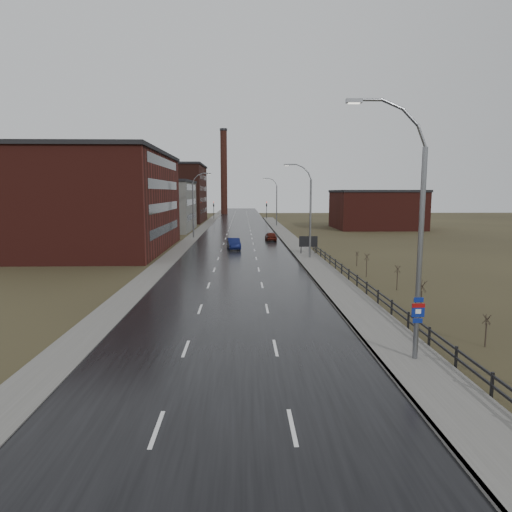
{
  "coord_description": "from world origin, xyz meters",
  "views": [
    {
      "loc": [
        0.62,
        -18.55,
        8.0
      ],
      "look_at": [
        1.7,
        17.14,
        3.0
      ],
      "focal_mm": 32.0,
      "sensor_mm": 36.0,
      "label": 1
    }
  ],
  "objects": [
    {
      "name": "car_near",
      "position": [
        -0.61,
        45.37,
        0.78
      ],
      "size": [
        2.18,
        4.87,
        1.55
      ],
      "primitive_type": "imported",
      "rotation": [
        0.0,
        0.0,
        0.12
      ],
      "color": "#0C1340",
      "rests_on": "ground"
    },
    {
      "name": "shrub_b",
      "position": [
        13.27,
        3.97,
        0.92
      ],
      "size": [
        0.42,
        0.44,
        1.73
      ],
      "color": "#382D23",
      "rests_on": "ground"
    },
    {
      "name": "shrub_e",
      "position": [
        12.4,
        23.76,
        1.21
      ],
      "size": [
        0.54,
        0.57,
        2.28
      ],
      "color": "#382D23",
      "rests_on": "ground"
    },
    {
      "name": "shrub_f",
      "position": [
        13.13,
        30.33,
        0.85
      ],
      "size": [
        0.39,
        0.41,
        1.61
      ],
      "color": "#382D23",
      "rests_on": "ground"
    },
    {
      "name": "streetlight_right_mid",
      "position": [
        8.5,
        36.0,
        5.84
      ],
      "size": [
        3.36,
        0.28,
        11.35
      ],
      "color": "slate",
      "rests_on": "ground"
    },
    {
      "name": "sidewalk_left",
      "position": [
        -8.2,
        60.0,
        0.06
      ],
      "size": [
        2.4,
        260.0,
        0.12
      ],
      "primitive_type": "cube",
      "color": "#595651",
      "rests_on": "ground"
    },
    {
      "name": "streetlight_left",
      "position": [
        -7.7,
        62.0,
        5.84
      ],
      "size": [
        3.36,
        0.28,
        11.35
      ],
      "color": "slate",
      "rests_on": "ground"
    },
    {
      "name": "warehouse_near",
      "position": [
        -20.99,
        45.0,
        6.76
      ],
      "size": [
        22.44,
        28.56,
        13.5
      ],
      "color": "#471914",
      "rests_on": "ground"
    },
    {
      "name": "warehouse_far",
      "position": [
        -22.99,
        108.0,
        7.76
      ],
      "size": [
        26.52,
        24.48,
        15.5
      ],
      "color": "#331611",
      "rests_on": "ground"
    },
    {
      "name": "car_far",
      "position": [
        5.35,
        56.56,
        0.73
      ],
      "size": [
        1.89,
        4.37,
        1.47
      ],
      "primitive_type": "imported",
      "rotation": [
        0.0,
        0.0,
        3.18
      ],
      "color": "#4C140C",
      "rests_on": "ground"
    },
    {
      "name": "streetlight_right_far",
      "position": [
        8.5,
        90.0,
        5.84
      ],
      "size": [
        3.36,
        0.28,
        11.35
      ],
      "color": "slate",
      "rests_on": "ground"
    },
    {
      "name": "smokestack",
      "position": [
        -6.0,
        150.0,
        15.5
      ],
      "size": [
        2.7,
        2.7,
        30.7
      ],
      "color": "#331611",
      "rests_on": "ground"
    },
    {
      "name": "sidewalk_right",
      "position": [
        8.6,
        35.0,
        0.09
      ],
      "size": [
        3.2,
        180.0,
        0.18
      ],
      "primitive_type": "cube",
      "color": "#595651",
      "rests_on": "ground"
    },
    {
      "name": "guardrail",
      "position": [
        10.3,
        18.31,
        0.71
      ],
      "size": [
        0.1,
        53.05,
        1.1
      ],
      "color": "black",
      "rests_on": "ground"
    },
    {
      "name": "streetlight_main",
      "position": [
        8.47,
        2.0,
        6.06
      ],
      "size": [
        3.91,
        0.29,
        12.11
      ],
      "color": "slate",
      "rests_on": "ground"
    },
    {
      "name": "traffic_light_left",
      "position": [
        -8.0,
        120.0,
        4.6
      ],
      "size": [
        0.58,
        2.73,
        5.3
      ],
      "color": "black",
      "rests_on": "ground"
    },
    {
      "name": "road",
      "position": [
        0.0,
        60.0,
        0.03
      ],
      "size": [
        14.0,
        300.0,
        0.06
      ],
      "primitive_type": "cube",
      "color": "black",
      "rests_on": "ground"
    },
    {
      "name": "building_right",
      "position": [
        30.3,
        82.0,
        4.26
      ],
      "size": [
        18.36,
        16.32,
        8.5
      ],
      "color": "#471914",
      "rests_on": "ground"
    },
    {
      "name": "shrub_c",
      "position": [
        11.83,
        9.02,
        1.36
      ],
      "size": [
        0.6,
        0.64,
        2.56
      ],
      "color": "#382D23",
      "rests_on": "ground"
    },
    {
      "name": "curb_right",
      "position": [
        7.08,
        35.0,
        0.09
      ],
      "size": [
        0.16,
        180.0,
        0.18
      ],
      "primitive_type": "cube",
      "color": "slate",
      "rests_on": "ground"
    },
    {
      "name": "traffic_light_right",
      "position": [
        8.0,
        120.0,
        4.6
      ],
      "size": [
        0.58,
        2.73,
        5.3
      ],
      "color": "black",
      "rests_on": "ground"
    },
    {
      "name": "warehouse_mid",
      "position": [
        -17.99,
        78.0,
        5.26
      ],
      "size": [
        16.32,
        20.4,
        10.5
      ],
      "color": "slate",
      "rests_on": "ground"
    },
    {
      "name": "shrub_d",
      "position": [
        13.35,
        17.91,
        1.1
      ],
      "size": [
        0.49,
        0.52,
        2.07
      ],
      "color": "#382D23",
      "rests_on": "ground"
    },
    {
      "name": "billboard",
      "position": [
        9.1,
        39.49,
        1.66
      ],
      "size": [
        2.37,
        0.17,
        2.42
      ],
      "color": "black",
      "rests_on": "ground"
    },
    {
      "name": "ground",
      "position": [
        0.0,
        0.0,
        0.0
      ],
      "size": [
        320.0,
        320.0,
        0.0
      ],
      "primitive_type": "plane",
      "color": "#2D2819",
      "rests_on": "ground"
    }
  ]
}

